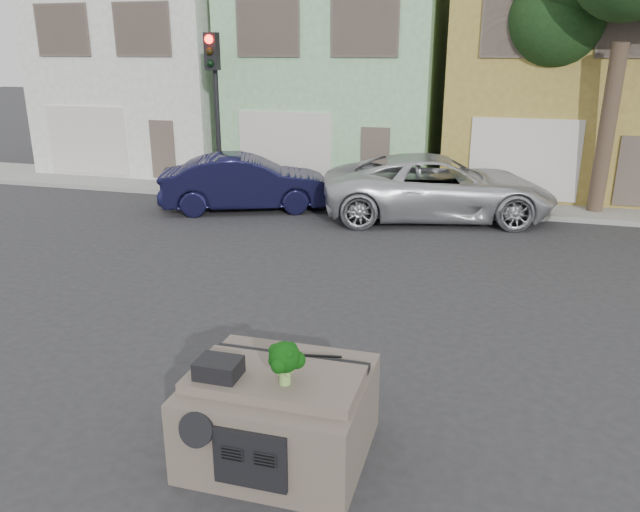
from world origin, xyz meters
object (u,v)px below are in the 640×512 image
at_px(silver_pickup, 436,218).
at_px(broccoli, 285,363).
at_px(navy_sedan, 247,210).
at_px(traffic_signal, 216,116).

height_order(silver_pickup, broccoli, broccoli).
distance_m(navy_sedan, traffic_signal, 3.40).
xyz_separation_m(navy_sedan, broccoli, (5.08, -11.22, 1.37)).
height_order(navy_sedan, silver_pickup, silver_pickup).
relative_size(silver_pickup, traffic_signal, 1.25).
xyz_separation_m(traffic_signal, broccoli, (6.68, -12.80, -1.18)).
height_order(navy_sedan, traffic_signal, traffic_signal).
relative_size(navy_sedan, broccoli, 9.85).
height_order(navy_sedan, broccoli, broccoli).
bearing_deg(silver_pickup, broccoli, 164.22).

